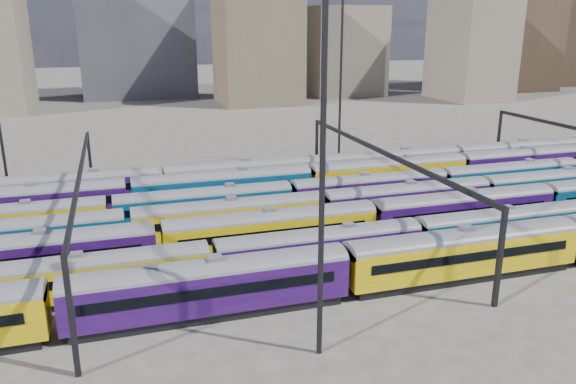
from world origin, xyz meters
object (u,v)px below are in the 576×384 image
object	(u,v)px
rake_0	(209,281)
rake_2	(158,239)
rake_1	(211,258)
mast_2	(323,144)

from	to	relation	value
rake_0	rake_2	distance (m)	10.39
rake_1	rake_2	xyz separation A→B (m)	(-3.82, 5.00, 0.23)
rake_0	rake_2	bearing A→B (deg)	105.79
rake_0	rake_1	world-z (taller)	rake_0
mast_2	rake_0	bearing A→B (deg)	130.49
rake_2	mast_2	distance (m)	22.24
rake_0	mast_2	bearing A→B (deg)	-49.51
rake_0	rake_2	world-z (taller)	rake_0
rake_0	rake_1	bearing A→B (deg)	78.73
rake_0	mast_2	distance (m)	14.51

